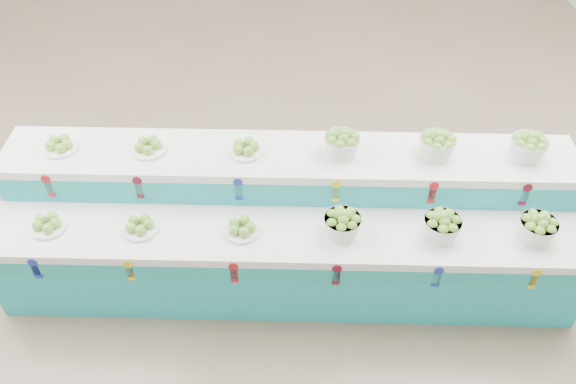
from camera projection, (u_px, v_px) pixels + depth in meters
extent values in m
plane|color=#715F4C|center=(246.00, 207.00, 5.62)|extent=(10.00, 10.00, 0.00)
cylinder|color=white|center=(47.00, 223.00, 4.40)|extent=(0.31, 0.31, 0.10)
cylinder|color=white|center=(139.00, 225.00, 4.38)|extent=(0.31, 0.31, 0.10)
cylinder|color=white|center=(242.00, 227.00, 4.37)|extent=(0.31, 0.31, 0.10)
cylinder|color=white|center=(59.00, 144.00, 4.60)|extent=(0.31, 0.31, 0.10)
cylinder|color=white|center=(148.00, 145.00, 4.58)|extent=(0.31, 0.31, 0.10)
cylinder|color=white|center=(246.00, 147.00, 4.57)|extent=(0.31, 0.31, 0.10)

